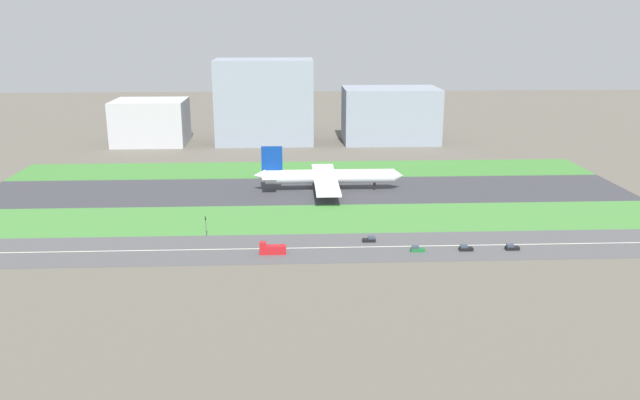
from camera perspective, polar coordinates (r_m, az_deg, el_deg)
The scene contains 17 objects.
ground_plane at distance 280.19m, azimuth -1.17°, elevation 0.84°, with size 800.00×800.00×0.00m, color #5B564C.
runway at distance 280.18m, azimuth -1.17°, elevation 0.85°, with size 280.00×46.00×0.10m, color #38383D.
grass_median_north at distance 319.96m, azimuth -1.37°, elevation 2.74°, with size 280.00×36.00×0.10m, color #3D7A33.
grass_median_south at distance 240.81m, azimuth -0.90°, elevation -1.67°, with size 280.00×36.00×0.10m, color #427F38.
highway at distance 210.51m, azimuth -0.63°, elevation -4.27°, with size 280.00×28.00×0.10m, color #4C4C4F.
highway_centerline at distance 210.50m, azimuth -0.63°, elevation -4.26°, with size 266.00×0.50×0.01m, color silver.
airliner at distance 278.98m, azimuth 0.54°, elevation 2.09°, with size 65.00×56.00×19.70m.
car_0 at distance 209.31m, azimuth 8.60°, elevation -4.32°, with size 4.40×1.80×2.00m.
truck_0 at distance 205.24m, azimuth -4.28°, elevation -4.37°, with size 8.40×2.50×4.00m.
car_2 at distance 216.40m, azimuth 4.42°, elevation -3.51°, with size 4.40×1.80×2.00m.
car_3 at distance 212.91m, azimuth 12.78°, elevation -4.20°, with size 4.40×1.80×2.00m.
car_1 at distance 217.40m, azimuth 16.65°, elevation -4.06°, with size 4.40×1.80×2.00m.
traffic_light at distance 223.25m, azimuth -10.10°, elevation -2.19°, with size 0.36×0.50×7.20m.
terminal_building at distance 397.92m, azimuth -14.80°, elevation 6.71°, with size 42.23×33.98×26.16m, color #B2B2B7.
hangar_building at distance 387.84m, azimuth -4.94°, elevation 8.69°, with size 57.35×32.39×49.61m, color gray.
office_tower at distance 393.36m, azimuth 6.26°, elevation 7.51°, with size 56.62×35.59×32.60m, color gray.
fuel_tank_west at distance 434.50m, azimuth -3.96°, elevation 7.25°, with size 22.67×22.67×16.23m, color silver.
Camera 1 is at (-6.93, -270.64, 72.21)m, focal length 36.05 mm.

